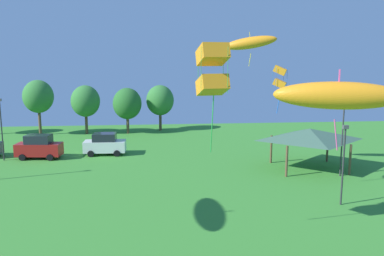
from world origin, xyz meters
TOP-DOWN VIEW (x-y plane):
  - kite_flying_0 at (8.75, 28.08)m, footprint 1.17×1.11m
  - kite_flying_1 at (3.06, 21.17)m, footprint 1.64×1.78m
  - kite_flying_3 at (8.15, 34.57)m, footprint 4.62×2.17m
  - kite_flying_5 at (7.45, 16.24)m, footprint 5.26×2.49m
  - parked_car_second_from_left at (-11.15, 40.35)m, footprint 4.42×2.25m
  - parked_car_third_from_left at (-4.95, 41.39)m, footprint 4.18×2.10m
  - park_pavilion at (13.59, 34.40)m, footprint 7.04×5.82m
  - light_post_0 at (-14.34, 39.91)m, footprint 0.36×0.20m
  - light_post_1 at (12.42, 25.45)m, footprint 0.36×0.20m
  - light_post_3 at (15.38, 31.89)m, footprint 0.36×0.20m
  - treeline_tree_1 at (-14.43, 53.07)m, footprint 3.77×3.77m
  - treeline_tree_2 at (-8.66, 53.27)m, footprint 3.66×3.66m
  - treeline_tree_3 at (-3.38, 53.10)m, footprint 3.67×3.67m
  - treeline_tree_4 at (0.87, 54.93)m, footprint 3.68×3.68m

SIDE VIEW (x-z plane):
  - parked_car_third_from_left at x=-4.95m, z-range -0.01..2.20m
  - parked_car_second_from_left at x=-11.15m, z-range -0.02..2.33m
  - park_pavilion at x=13.59m, z-range 1.28..4.88m
  - light_post_1 at x=12.42m, z-range 0.39..5.78m
  - light_post_0 at x=-14.34m, z-range 0.40..6.33m
  - light_post_3 at x=15.38m, z-range 0.40..7.01m
  - treeline_tree_3 at x=-3.38m, z-range 0.92..6.84m
  - treeline_tree_4 at x=0.87m, z-range 1.02..7.15m
  - treeline_tree_2 at x=-8.66m, z-range 1.10..7.38m
  - treeline_tree_1 at x=-14.43m, z-range 1.39..8.38m
  - kite_flying_5 at x=7.45m, z-range 6.54..9.84m
  - kite_flying_0 at x=8.75m, z-range 6.69..10.06m
  - kite_flying_1 at x=3.06m, z-range 6.23..11.93m
  - kite_flying_3 at x=8.15m, z-range 9.51..12.34m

